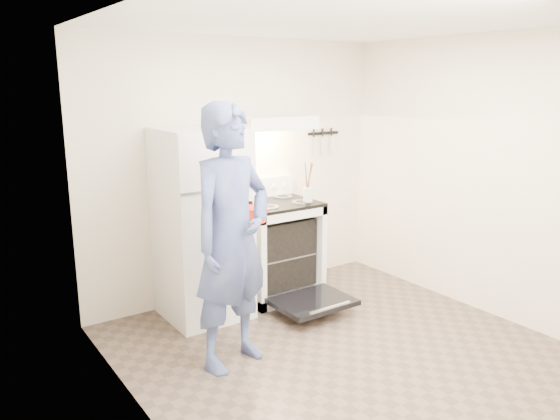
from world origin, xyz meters
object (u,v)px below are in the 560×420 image
object	(u,v)px
refrigerator	(202,225)
tea_kettle	(245,189)
person	(232,238)
dutch_oven	(251,215)
stove_body	(276,251)

from	to	relation	value
refrigerator	tea_kettle	distance (m)	0.63
person	dutch_oven	distance (m)	0.52
refrigerator	tea_kettle	xyz separation A→B (m)	(0.55, 0.17, 0.24)
stove_body	person	world-z (taller)	person
stove_body	tea_kettle	xyz separation A→B (m)	(-0.26, 0.15, 0.63)
dutch_oven	tea_kettle	bearing A→B (deg)	62.08
tea_kettle	person	distance (m)	1.33
stove_body	tea_kettle	size ratio (longest dim) A/B	3.34
tea_kettle	dutch_oven	size ratio (longest dim) A/B	0.88
stove_body	dutch_oven	bearing A→B (deg)	-137.70
tea_kettle	dutch_oven	world-z (taller)	tea_kettle
tea_kettle	dutch_oven	distance (m)	0.83
person	dutch_oven	world-z (taller)	person
person	dutch_oven	size ratio (longest dim) A/B	6.22
stove_body	tea_kettle	bearing A→B (deg)	150.15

